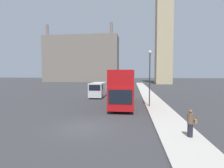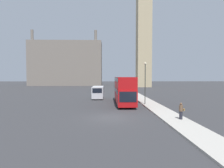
% 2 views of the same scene
% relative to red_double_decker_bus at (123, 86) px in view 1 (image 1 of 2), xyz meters
% --- Properties ---
extents(ground_plane, '(300.00, 300.00, 0.00)m').
position_rel_red_double_decker_bus_xyz_m(ground_plane, '(-2.35, -9.36, -2.32)').
color(ground_plane, '#333335').
extents(sidewalk_strip, '(2.56, 120.00, 0.15)m').
position_rel_red_double_decker_bus_xyz_m(sidewalk_strip, '(3.93, -9.36, -2.25)').
color(sidewalk_strip, '#ADA89E').
rests_on(sidewalk_strip, ground_plane).
extents(building_block_distant, '(34.63, 10.51, 26.06)m').
position_rel_red_double_decker_bus_xyz_m(building_block_distant, '(-22.82, 59.97, 8.38)').
color(building_block_distant, slate).
rests_on(building_block_distant, ground_plane).
extents(red_double_decker_bus, '(2.52, 10.69, 4.16)m').
position_rel_red_double_decker_bus_xyz_m(red_double_decker_bus, '(0.00, 0.00, 0.00)').
color(red_double_decker_bus, '#B71114').
rests_on(red_double_decker_bus, ground_plane).
extents(white_van, '(2.06, 5.42, 2.34)m').
position_rel_red_double_decker_bus_xyz_m(white_van, '(-4.42, 6.57, -1.07)').
color(white_van, silver).
rests_on(white_van, ground_plane).
extents(pedestrian, '(0.51, 0.35, 1.58)m').
position_rel_red_double_decker_bus_xyz_m(pedestrian, '(4.42, -10.83, -1.38)').
color(pedestrian, '#23232D').
rests_on(pedestrian, sidewalk_strip).
extents(street_lamp, '(0.36, 0.36, 6.18)m').
position_rel_red_double_decker_bus_xyz_m(street_lamp, '(3.00, -1.47, 1.84)').
color(street_lamp, '#2D332D').
rests_on(street_lamp, sidewalk_strip).
extents(parked_sedan, '(1.79, 4.47, 1.56)m').
position_rel_red_double_decker_bus_xyz_m(parked_sedan, '(-5.64, 24.36, -1.62)').
color(parked_sedan, '#99999E').
rests_on(parked_sedan, ground_plane).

